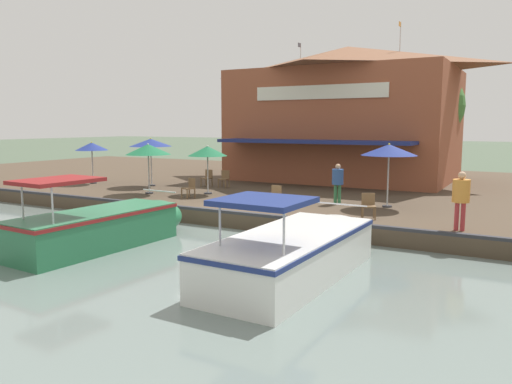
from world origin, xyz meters
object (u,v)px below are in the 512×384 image
object	(u,v)px
patio_umbrella_back_row	(148,149)
motorboat_nearest_quay	(302,248)
cafe_chair_under_first_umbrella	(368,204)
motorboat_fourth_along	(110,225)
person_near_entrance	(338,179)
patio_umbrella_near_quay_edge	(151,143)
person_at_quay_edge	(461,193)
cafe_chair_facing_river	(275,195)
cafe_chair_back_row_seat	(190,187)
patio_umbrella_mid_patio_left	(92,147)
tree_downstream_bank	(425,108)
patio_umbrella_mid_patio_right	(389,150)
cafe_chair_mid_patio	(207,177)
waterfront_restaurant	(346,113)
patio_umbrella_by_entrance	(207,151)
cafe_chair_far_corner_seat	(224,178)

from	to	relation	value
patio_umbrella_back_row	motorboat_nearest_quay	xyz separation A→B (m)	(6.26, 10.38, -1.94)
cafe_chair_under_first_umbrella	motorboat_fourth_along	size ratio (longest dim) A/B	0.14
person_near_entrance	patio_umbrella_near_quay_edge	bearing A→B (deg)	-95.00
person_near_entrance	motorboat_fourth_along	world-z (taller)	motorboat_fourth_along
person_at_quay_edge	motorboat_fourth_along	bearing A→B (deg)	-63.01
cafe_chair_facing_river	cafe_chair_back_row_seat	size ratio (longest dim) A/B	1.00
patio_umbrella_back_row	cafe_chair_back_row_seat	xyz separation A→B (m)	(0.20, 2.43, -1.54)
patio_umbrella_mid_patio_left	patio_umbrella_near_quay_edge	bearing A→B (deg)	100.90
cafe_chair_back_row_seat	person_near_entrance	xyz separation A→B (m)	(-1.59, 6.11, 0.51)
motorboat_fourth_along	tree_downstream_bank	distance (m)	20.76
patio_umbrella_mid_patio_right	cafe_chair_under_first_umbrella	bearing A→B (deg)	1.06
patio_umbrella_mid_patio_right	cafe_chair_mid_patio	world-z (taller)	patio_umbrella_mid_patio_right
cafe_chair_facing_river	cafe_chair_under_first_umbrella	world-z (taller)	same
waterfront_restaurant	patio_umbrella_by_entrance	size ratio (longest dim) A/B	5.59
cafe_chair_under_first_umbrella	cafe_chair_mid_patio	bearing A→B (deg)	-115.63
patio_umbrella_by_entrance	patio_umbrella_mid_patio_left	bearing A→B (deg)	-92.98
patio_umbrella_by_entrance	cafe_chair_mid_patio	size ratio (longest dim) A/B	2.61
patio_umbrella_by_entrance	person_at_quay_edge	distance (m)	11.49
waterfront_restaurant	cafe_chair_mid_patio	xyz separation A→B (m)	(7.23, -4.82, -3.36)
person_near_entrance	patio_umbrella_mid_patio_right	bearing A→B (deg)	93.79
patio_umbrella_mid_patio_right	motorboat_nearest_quay	world-z (taller)	patio_umbrella_mid_patio_right
patio_umbrella_mid_patio_left	patio_umbrella_back_row	size ratio (longest dim) A/B	0.97
patio_umbrella_back_row	cafe_chair_under_first_umbrella	distance (m)	10.72
patio_umbrella_back_row	person_near_entrance	world-z (taller)	patio_umbrella_back_row
patio_umbrella_mid_patio_left	cafe_chair_facing_river	bearing A→B (deg)	78.90
motorboat_nearest_quay	motorboat_fourth_along	world-z (taller)	motorboat_fourth_along
cafe_chair_far_corner_seat	cafe_chair_back_row_seat	world-z (taller)	same
patio_umbrella_near_quay_edge	cafe_chair_back_row_seat	world-z (taller)	patio_umbrella_near_quay_edge
patio_umbrella_mid_patio_left	motorboat_nearest_quay	distance (m)	17.68
cafe_chair_far_corner_seat	person_near_entrance	bearing A→B (deg)	71.75
patio_umbrella_back_row	patio_umbrella_by_entrance	xyz separation A→B (m)	(-1.22, 2.41, -0.07)
patio_umbrella_by_entrance	person_at_quay_edge	xyz separation A→B (m)	(2.96, 11.07, -0.83)
cafe_chair_under_first_umbrella	motorboat_nearest_quay	xyz separation A→B (m)	(5.11, -0.17, -0.40)
cafe_chair_far_corner_seat	cafe_chair_mid_patio	distance (m)	0.97
patio_umbrella_near_quay_edge	person_at_quay_edge	size ratio (longest dim) A/B	1.40
motorboat_fourth_along	cafe_chair_facing_river	bearing A→B (deg)	154.72
patio_umbrella_back_row	cafe_chair_facing_river	xyz separation A→B (m)	(0.76, 6.82, -1.54)
patio_umbrella_mid_patio_left	cafe_chair_mid_patio	bearing A→B (deg)	107.35
patio_umbrella_near_quay_edge	cafe_chair_far_corner_seat	world-z (taller)	patio_umbrella_near_quay_edge
patio_umbrella_back_row	motorboat_fourth_along	bearing A→B (deg)	32.21
cafe_chair_mid_patio	motorboat_fourth_along	xyz separation A→B (m)	(10.05, 3.32, -0.37)
cafe_chair_facing_river	cafe_chair_mid_patio	world-z (taller)	same
patio_umbrella_mid_patio_right	person_near_entrance	xyz separation A→B (m)	(0.13, -1.96, -1.19)
cafe_chair_back_row_seat	cafe_chair_under_first_umbrella	bearing A→B (deg)	83.34
patio_umbrella_by_entrance	cafe_chair_far_corner_seat	bearing A→B (deg)	-164.75
cafe_chair_under_first_umbrella	tree_downstream_bank	world-z (taller)	tree_downstream_bank
cafe_chair_facing_river	person_at_quay_edge	size ratio (longest dim) A/B	0.48
patio_umbrella_back_row	cafe_chair_mid_patio	bearing A→B (deg)	167.48
cafe_chair_mid_patio	motorboat_nearest_quay	world-z (taller)	motorboat_nearest_quay
cafe_chair_back_row_seat	person_at_quay_edge	xyz separation A→B (m)	(1.54, 11.05, 0.64)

